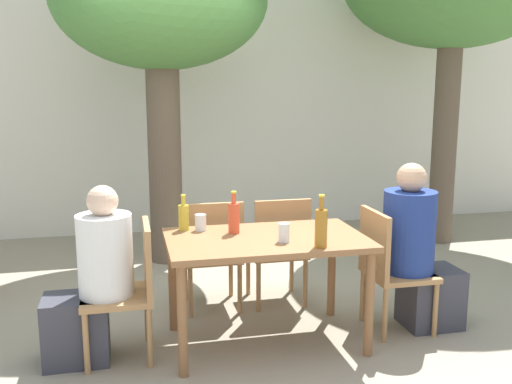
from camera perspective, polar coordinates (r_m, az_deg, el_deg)
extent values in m
plane|color=gray|center=(4.06, 0.98, -14.73)|extent=(30.00, 30.00, 0.00)
cube|color=silver|center=(6.91, -5.61, 7.76)|extent=(10.00, 0.08, 2.80)
cylinder|color=brown|center=(5.67, -9.09, 2.90)|extent=(0.32, 0.32, 1.98)
cylinder|color=brown|center=(6.63, 18.32, 4.73)|extent=(0.27, 0.27, 2.24)
cube|color=brown|center=(3.81, 1.02, -4.81)|extent=(1.32, 0.81, 0.04)
cylinder|color=brown|center=(3.51, -7.38, -12.70)|extent=(0.06, 0.06, 0.71)
cylinder|color=brown|center=(3.81, 11.26, -10.95)|extent=(0.06, 0.06, 0.71)
cylinder|color=brown|center=(4.15, -8.34, -8.98)|extent=(0.06, 0.06, 0.71)
cylinder|color=brown|center=(4.40, 7.57, -7.82)|extent=(0.06, 0.06, 0.71)
cube|color=#A87A4C|center=(3.80, -13.73, -10.09)|extent=(0.44, 0.44, 0.04)
cube|color=#A87A4C|center=(3.72, -10.80, -6.46)|extent=(0.04, 0.44, 0.45)
cylinder|color=#A87A4C|center=(4.06, -16.30, -12.10)|extent=(0.04, 0.04, 0.40)
cylinder|color=#A87A4C|center=(3.72, -16.63, -14.34)|extent=(0.04, 0.04, 0.40)
cylinder|color=#A87A4C|center=(4.06, -10.83, -11.90)|extent=(0.04, 0.04, 0.40)
cylinder|color=#A87A4C|center=(3.71, -10.58, -14.12)|extent=(0.04, 0.04, 0.40)
cube|color=#A87A4C|center=(4.23, 14.11, -7.94)|extent=(0.44, 0.44, 0.04)
cube|color=#A87A4C|center=(4.08, 11.75, -4.98)|extent=(0.04, 0.44, 0.45)
cylinder|color=#A87A4C|center=(4.24, 17.50, -11.20)|extent=(0.04, 0.04, 0.40)
cylinder|color=#A87A4C|center=(4.55, 15.06, -9.56)|extent=(0.04, 0.04, 0.40)
cylinder|color=#A87A4C|center=(4.07, 12.77, -11.90)|extent=(0.04, 0.04, 0.40)
cylinder|color=#A87A4C|center=(4.39, 10.60, -10.12)|extent=(0.04, 0.04, 0.40)
cube|color=#A87A4C|center=(4.53, -4.50, -6.42)|extent=(0.44, 0.44, 0.04)
cube|color=#A87A4C|center=(4.27, -4.14, -4.07)|extent=(0.44, 0.04, 0.45)
cylinder|color=#A87A4C|center=(4.80, -2.53, -8.10)|extent=(0.04, 0.04, 0.40)
cylinder|color=#A87A4C|center=(4.75, -7.09, -8.38)|extent=(0.04, 0.04, 0.40)
cylinder|color=#A87A4C|center=(4.45, -1.63, -9.63)|extent=(0.04, 0.04, 0.40)
cylinder|color=#A87A4C|center=(4.40, -6.57, -9.96)|extent=(0.04, 0.04, 0.40)
cube|color=#A87A4C|center=(4.63, 2.01, -6.00)|extent=(0.44, 0.44, 0.04)
cube|color=#A87A4C|center=(4.38, 2.71, -3.68)|extent=(0.44, 0.04, 0.45)
cylinder|color=#A87A4C|center=(4.92, 3.58, -7.65)|extent=(0.04, 0.04, 0.40)
cylinder|color=#A87A4C|center=(4.83, -0.79, -7.98)|extent=(0.04, 0.04, 0.40)
cylinder|color=#A87A4C|center=(4.58, 4.95, -9.09)|extent=(0.04, 0.04, 0.40)
cylinder|color=#A87A4C|center=(4.48, 0.25, -9.49)|extent=(0.04, 0.04, 0.40)
cube|color=#383842|center=(3.89, -17.53, -12.95)|extent=(0.40, 0.31, 0.43)
cylinder|color=white|center=(3.71, -14.85, -6.11)|extent=(0.34, 0.34, 0.52)
sphere|color=beige|center=(3.63, -15.10, -0.86)|extent=(0.19, 0.19, 0.19)
cube|color=#383842|center=(4.42, 17.05, -10.02)|extent=(0.40, 0.33, 0.43)
cylinder|color=navy|center=(4.18, 15.04, -3.83)|extent=(0.37, 0.37, 0.58)
sphere|color=tan|center=(4.10, 15.30, 1.39)|extent=(0.21, 0.21, 0.21)
cylinder|color=#9E661E|center=(3.56, 6.52, -3.66)|extent=(0.08, 0.08, 0.24)
cylinder|color=#9E661E|center=(3.52, 6.58, -1.12)|extent=(0.03, 0.03, 0.08)
cylinder|color=gold|center=(3.51, 6.59, -0.36)|extent=(0.04, 0.04, 0.01)
cylinder|color=gold|center=(3.99, -7.25, -2.56)|extent=(0.07, 0.07, 0.18)
cylinder|color=gold|center=(3.97, -7.29, -0.89)|extent=(0.03, 0.03, 0.06)
cylinder|color=gold|center=(3.96, -7.30, -0.37)|extent=(0.04, 0.04, 0.01)
cylinder|color=#DB4C2D|center=(3.88, -2.23, -2.65)|extent=(0.08, 0.08, 0.21)
cylinder|color=#DB4C2D|center=(3.85, -2.24, -0.63)|extent=(0.03, 0.03, 0.07)
cylinder|color=gold|center=(3.84, -2.24, -0.01)|extent=(0.04, 0.04, 0.01)
cylinder|color=white|center=(3.97, -5.57, -3.05)|extent=(0.08, 0.08, 0.11)
cylinder|color=white|center=(3.67, 2.82, -4.08)|extent=(0.07, 0.07, 0.12)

